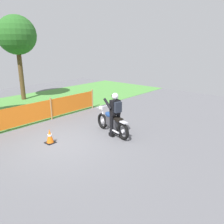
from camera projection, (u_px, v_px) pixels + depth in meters
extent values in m
cube|color=#5B5B60|center=(63.00, 143.00, 8.24)|extent=(24.00, 24.00, 0.02)
cylinder|color=#997547|center=(51.00, 109.00, 10.68)|extent=(0.08, 0.08, 1.05)
cylinder|color=#997547|center=(92.00, 99.00, 12.63)|extent=(0.08, 0.08, 1.05)
cube|color=orange|center=(24.00, 115.00, 9.70)|extent=(2.61, 0.02, 0.85)
cube|color=orange|center=(73.00, 103.00, 11.65)|extent=(2.61, 0.02, 0.85)
cylinder|color=brown|center=(21.00, 75.00, 14.35)|extent=(0.28, 0.28, 3.15)
sphere|color=#286023|center=(17.00, 35.00, 13.67)|extent=(2.33, 2.33, 2.33)
torus|color=black|center=(102.00, 121.00, 9.58)|extent=(0.28, 0.67, 0.66)
cylinder|color=silver|center=(102.00, 121.00, 9.58)|extent=(0.10, 0.16, 0.14)
torus|color=black|center=(123.00, 131.00, 8.43)|extent=(0.28, 0.67, 0.66)
cylinder|color=silver|center=(123.00, 131.00, 8.43)|extent=(0.10, 0.16, 0.14)
cube|color=#38383D|center=(113.00, 122.00, 8.91)|extent=(0.40, 0.66, 0.33)
ellipsoid|color=navy|center=(109.00, 115.00, 9.04)|extent=(0.38, 0.58, 0.23)
cube|color=black|center=(117.00, 119.00, 8.65)|extent=(0.37, 0.62, 0.10)
cube|color=silver|center=(123.00, 122.00, 8.33)|extent=(0.26, 0.40, 0.04)
cylinder|color=silver|center=(103.00, 114.00, 9.45)|extent=(0.12, 0.25, 0.59)
sphere|color=white|center=(101.00, 108.00, 9.51)|extent=(0.23, 0.23, 0.19)
cylinder|color=silver|center=(104.00, 107.00, 9.31)|extent=(0.61, 0.19, 0.03)
cylinder|color=silver|center=(114.00, 131.00, 8.66)|extent=(0.22, 0.57, 0.07)
cylinder|color=black|center=(112.00, 126.00, 8.73)|extent=(0.18, 0.18, 0.86)
cube|color=black|center=(112.00, 135.00, 8.83)|extent=(0.17, 0.28, 0.12)
cylinder|color=black|center=(118.00, 124.00, 8.90)|extent=(0.18, 0.18, 0.86)
cube|color=black|center=(118.00, 133.00, 9.00)|extent=(0.17, 0.28, 0.12)
cube|color=black|center=(115.00, 107.00, 8.61)|extent=(0.41, 0.33, 0.56)
cylinder|color=black|center=(108.00, 104.00, 8.60)|extent=(0.22, 0.49, 0.38)
cylinder|color=black|center=(117.00, 102.00, 8.84)|extent=(0.22, 0.49, 0.38)
sphere|color=silver|center=(115.00, 96.00, 8.49)|extent=(0.31, 0.31, 0.25)
cube|color=black|center=(114.00, 96.00, 8.57)|extent=(0.18, 0.08, 0.08)
cube|color=#1E232D|center=(118.00, 107.00, 8.47)|extent=(0.31, 0.23, 0.40)
cube|color=black|center=(50.00, 143.00, 8.23)|extent=(0.32, 0.32, 0.03)
cone|color=orange|center=(50.00, 136.00, 8.16)|extent=(0.26, 0.26, 0.50)
cylinder|color=white|center=(50.00, 135.00, 8.15)|extent=(0.15, 0.15, 0.06)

